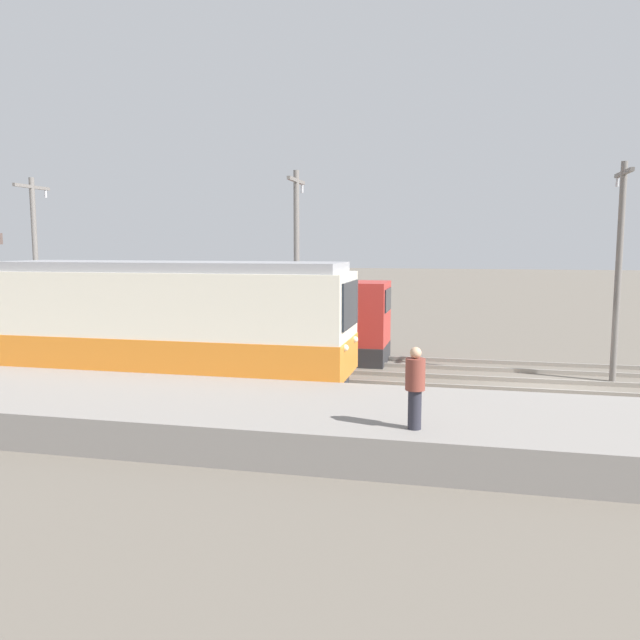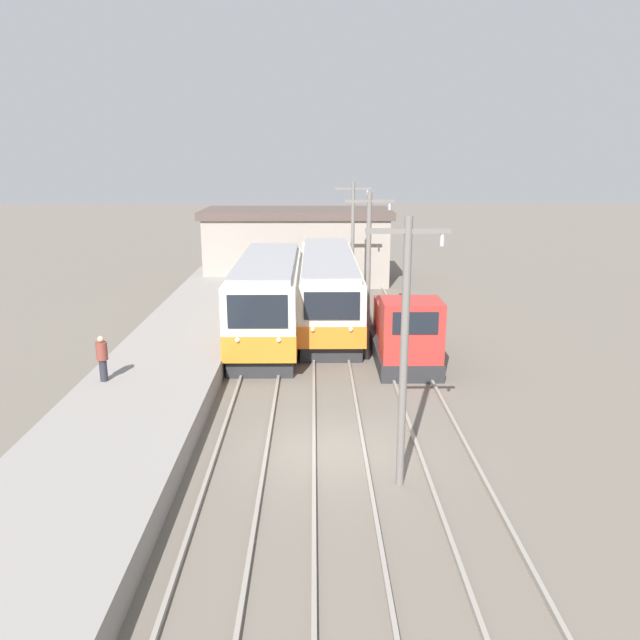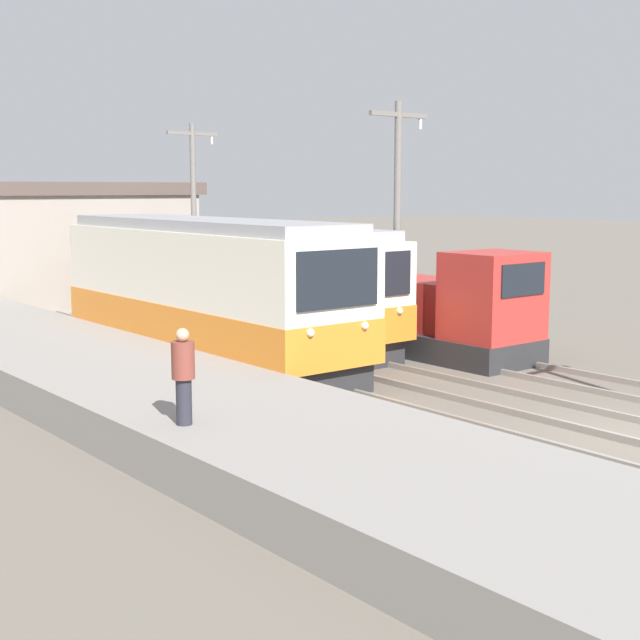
{
  "view_description": "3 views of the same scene",
  "coord_description": "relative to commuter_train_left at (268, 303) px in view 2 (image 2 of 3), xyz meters",
  "views": [
    {
      "loc": [
        -19.48,
        2.9,
        4.32
      ],
      "look_at": [
        -0.17,
        7.27,
        1.96
      ],
      "focal_mm": 35.0,
      "sensor_mm": 36.0,
      "label": 1
    },
    {
      "loc": [
        -0.51,
        -16.48,
        8.2
      ],
      "look_at": [
        -0.27,
        7.95,
        1.85
      ],
      "focal_mm": 35.0,
      "sensor_mm": 36.0,
      "label": 2
    },
    {
      "loc": [
        -14.86,
        -8.71,
        4.64
      ],
      "look_at": [
        -1.47,
        7.88,
        1.48
      ],
      "focal_mm": 50.0,
      "sensor_mm": 36.0,
      "label": 3
    }
  ],
  "objects": [
    {
      "name": "track_left",
      "position": [
        -0.0,
        -11.25,
        -1.71
      ],
      "size": [
        1.54,
        60.0,
        0.14
      ],
      "color": "gray",
      "rests_on": "ground"
    },
    {
      "name": "commuter_train_left",
      "position": [
        0.0,
        0.0,
        0.0
      ],
      "size": [
        2.84,
        10.88,
        3.86
      ],
      "color": "#28282B",
      "rests_on": "ground"
    },
    {
      "name": "platform_left",
      "position": [
        -3.65,
        -11.25,
        -1.38
      ],
      "size": [
        4.5,
        54.0,
        0.82
      ],
      "primitive_type": "cube",
      "color": "gray",
      "rests_on": "ground"
    },
    {
      "name": "person_on_platform",
      "position": [
        -5.1,
        -7.55,
        -0.1
      ],
      "size": [
        0.38,
        0.38,
        1.6
      ],
      "color": "#282833",
      "rests_on": "platform_left"
    },
    {
      "name": "shunting_locomotive",
      "position": [
        5.8,
        -3.09,
        -0.58
      ],
      "size": [
        2.4,
        6.04,
        3.0
      ],
      "color": "#28282B",
      "rests_on": "ground"
    },
    {
      "name": "ground_plane",
      "position": [
        2.6,
        -11.25,
        -1.78
      ],
      "size": [
        200.0,
        200.0,
        0.0
      ],
      "primitive_type": "plane",
      "color": "#665E54"
    },
    {
      "name": "catenary_mast_mid",
      "position": [
        4.31,
        -2.72,
        1.99
      ],
      "size": [
        2.0,
        0.2,
        6.9
      ],
      "color": "slate",
      "rests_on": "ground"
    },
    {
      "name": "track_right",
      "position": [
        5.8,
        -11.25,
        -1.71
      ],
      "size": [
        1.54,
        60.0,
        0.14
      ],
      "color": "gray",
      "rests_on": "ground"
    },
    {
      "name": "station_building",
      "position": [
        0.95,
        14.75,
        0.68
      ],
      "size": [
        12.6,
        6.3,
        4.88
      ],
      "color": "gray",
      "rests_on": "ground"
    },
    {
      "name": "commuter_train_center",
      "position": [
        2.8,
        3.28,
        -0.13
      ],
      "size": [
        2.84,
        13.86,
        3.55
      ],
      "color": "#28282B",
      "rests_on": "ground"
    },
    {
      "name": "catenary_mast_near",
      "position": [
        4.31,
        -13.17,
        1.99
      ],
      "size": [
        2.0,
        0.2,
        6.9
      ],
      "color": "slate",
      "rests_on": "ground"
    },
    {
      "name": "catenary_mast_far",
      "position": [
        4.31,
        7.74,
        1.99
      ],
      "size": [
        2.0,
        0.2,
        6.9
      ],
      "color": "slate",
      "rests_on": "ground"
    },
    {
      "name": "track_center",
      "position": [
        2.8,
        -11.25,
        -1.71
      ],
      "size": [
        1.54,
        60.0,
        0.14
      ],
      "color": "gray",
      "rests_on": "ground"
    }
  ]
}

